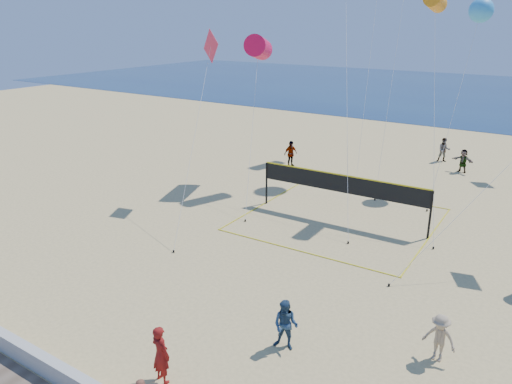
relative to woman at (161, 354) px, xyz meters
The scene contains 12 objects.
ground 1.80m from the woman, 62.29° to the left, with size 120.00×120.00×0.00m, color #D5B878.
woman is the anchor object (origin of this frame).
bystander_a 3.71m from the woman, 56.01° to the left, with size 0.77×0.60×1.59m, color navy.
bystander_b 7.83m from the woman, 40.00° to the left, with size 0.94×0.54×1.46m, color tan.
far_person_0 21.41m from the woman, 110.38° to the left, with size 1.02×0.42×1.74m, color gray.
far_person_1 25.12m from the woman, 84.54° to the left, with size 1.39×0.44×1.50m, color gray.
far_person_3 26.91m from the woman, 88.45° to the left, with size 0.80×0.62×1.65m, color gray.
volleyball_net 13.36m from the woman, 93.42° to the left, with size 8.84×8.69×2.31m.
kite_0 19.43m from the woman, 114.92° to the left, with size 4.29×7.54×8.58m.
kite_2 19.39m from the woman, 84.38° to the left, with size 2.75×5.53×10.59m.
kite_3 16.03m from the woman, 122.63° to the left, with size 3.70×6.98×8.87m.
kite_7 23.96m from the woman, 82.89° to the left, with size 1.35×6.01×10.38m.
Camera 1 is at (7.53, -9.31, 9.33)m, focal length 35.00 mm.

